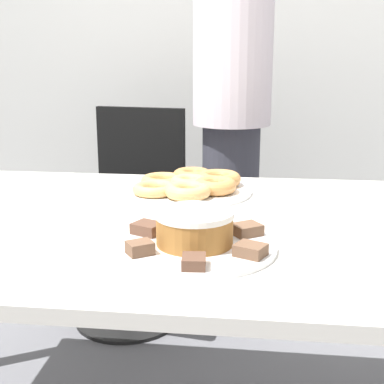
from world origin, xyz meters
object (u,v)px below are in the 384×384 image
object	(u,v)px
plate_cake	(196,246)
frosted_cake	(196,227)
person_standing	(232,106)
plate_donuts	(189,191)
office_chair_left	(130,222)

from	to	relation	value
plate_cake	frosted_cake	bearing A→B (deg)	-90.00
person_standing	frosted_cake	size ratio (longest dim) A/B	10.77
person_standing	plate_donuts	distance (m)	0.69
plate_donuts	plate_cake	bearing A→B (deg)	-81.05
person_standing	frosted_cake	xyz separation A→B (m)	(-0.02, -1.11, -0.14)
office_chair_left	person_standing	bearing A→B (deg)	10.81
person_standing	office_chair_left	world-z (taller)	person_standing
office_chair_left	frosted_cake	bearing A→B (deg)	-60.81
person_standing	plate_cake	world-z (taller)	person_standing
plate_cake	plate_donuts	size ratio (longest dim) A/B	0.94
person_standing	plate_cake	distance (m)	1.12
office_chair_left	plate_donuts	distance (m)	0.79
office_chair_left	plate_cake	distance (m)	1.20
office_chair_left	plate_donuts	size ratio (longest dim) A/B	2.49
office_chair_left	plate_cake	size ratio (longest dim) A/B	2.66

